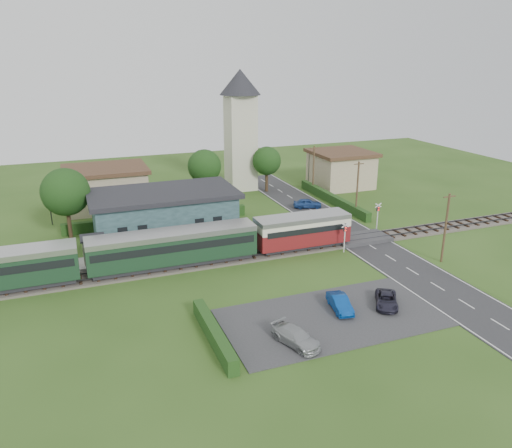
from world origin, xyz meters
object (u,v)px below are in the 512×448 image
object	(u,v)px
equipment_hut	(94,249)
station_building	(164,214)
pedestrian_near	(256,233)
pedestrian_far	(127,249)
car_on_road	(307,203)
car_park_blue	(340,303)
church_tower	(240,121)
house_west	(106,187)
car_park_silver	(296,337)
train	(140,251)
crossing_signal_far	(378,212)
car_park_dark	(387,300)
crossing_signal_near	(345,233)
house_east	(341,168)

from	to	relation	value
equipment_hut	station_building	size ratio (longest dim) A/B	0.16
pedestrian_near	pedestrian_far	world-z (taller)	pedestrian_far
pedestrian_near	car_on_road	bearing A→B (deg)	-163.32
station_building	car_park_blue	world-z (taller)	station_building
equipment_hut	church_tower	world-z (taller)	church_tower
house_west	car_park_silver	xyz separation A→B (m)	(9.26, -39.50, -2.12)
car_park_silver	pedestrian_near	world-z (taller)	pedestrian_near
equipment_hut	house_west	bearing A→B (deg)	81.38
train	crossing_signal_far	size ratio (longest dim) A/B	13.18
car_park_dark	pedestrian_far	distance (m)	25.13
car_park_dark	crossing_signal_near	bearing A→B (deg)	107.62
train	crossing_signal_near	world-z (taller)	train
crossing_signal_far	car_park_blue	distance (m)	20.93
car_on_road	pedestrian_near	xyz separation A→B (m)	(-11.02, -9.68, 0.50)
station_building	pedestrian_near	world-z (taller)	station_building
car_park_dark	pedestrian_far	size ratio (longest dim) A/B	2.04
house_west	car_park_dark	xyz separation A→B (m)	(18.59, -36.94, -2.21)
church_tower	pedestrian_near	xyz separation A→B (m)	(-6.13, -22.58, -9.04)
equipment_hut	pedestrian_far	size ratio (longest dim) A/B	1.43
train	pedestrian_far	size ratio (longest dim) A/B	24.19
house_west	pedestrian_far	bearing A→B (deg)	-89.71
crossing_signal_far	car_park_silver	bearing A→B (deg)	-135.68
station_building	car_park_silver	xyz separation A→B (m)	(4.26, -25.49, -2.02)
house_east	crossing_signal_far	world-z (taller)	house_east
church_tower	car_park_blue	size ratio (longest dim) A/B	4.93
station_building	crossing_signal_near	distance (m)	19.98
train	pedestrian_near	world-z (taller)	train
house_west	car_park_blue	size ratio (longest dim) A/B	3.03
house_west	crossing_signal_far	distance (m)	35.26
house_east	car_park_blue	distance (m)	40.68
house_west	car_on_road	distance (m)	26.87
crossing_signal_near	car_on_road	bearing A→B (deg)	77.30
car_park_blue	car_park_silver	xyz separation A→B (m)	(-5.44, -3.31, 0.00)
equipment_hut	train	distance (m)	5.09
house_west	car_park_silver	size ratio (longest dim) A/B	2.66
house_east	car_park_dark	size ratio (longest dim) A/B	2.41
train	car_park_dark	distance (m)	22.56
car_park_dark	pedestrian_far	xyz separation A→B (m)	(-18.49, 17.00, 0.76)
train	crossing_signal_near	size ratio (longest dim) A/B	13.18
car_park_blue	car_park_dark	xyz separation A→B (m)	(3.90, -0.75, -0.08)
station_building	car_park_dark	world-z (taller)	station_building
equipment_hut	train	size ratio (longest dim) A/B	0.06
train	house_east	world-z (taller)	house_east
crossing_signal_far	pedestrian_far	xyz separation A→B (m)	(-28.50, 0.67, -0.80)
car_park_silver	crossing_signal_near	bearing A→B (deg)	30.23
pedestrian_far	car_on_road	bearing A→B (deg)	-63.68
house_west	equipment_hut	bearing A→B (deg)	-98.62
crossing_signal_far	car_on_road	bearing A→B (deg)	109.08
crossing_signal_far	car_park_silver	distance (m)	27.08
car_park_blue	station_building	bearing A→B (deg)	124.01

